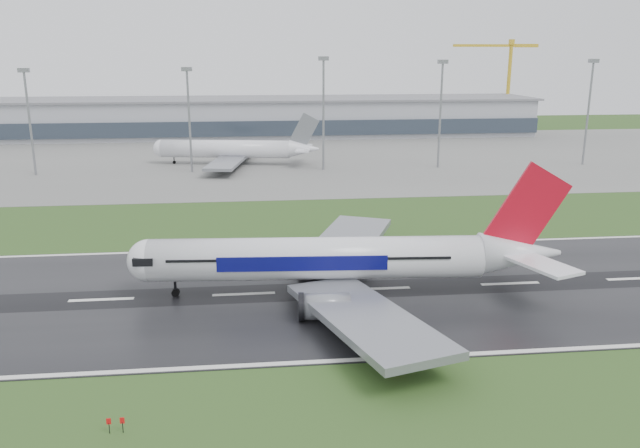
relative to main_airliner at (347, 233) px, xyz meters
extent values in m
plane|color=#274619|center=(-14.79, 1.36, -9.22)|extent=(520.00, 520.00, 0.00)
cube|color=black|center=(-14.79, 1.36, -9.17)|extent=(400.00, 45.00, 0.10)
cube|color=slate|center=(-14.79, 126.36, -9.18)|extent=(400.00, 130.00, 0.08)
cube|color=#93959D|center=(-14.79, 186.36, -1.72)|extent=(240.00, 36.00, 15.00)
cylinder|color=gray|center=(-74.89, 101.36, 5.14)|extent=(0.64, 0.64, 28.72)
cylinder|color=gray|center=(-30.73, 101.36, 5.23)|extent=(0.64, 0.64, 28.90)
cylinder|color=gray|center=(8.16, 101.36, 6.68)|extent=(0.64, 0.64, 31.80)
cylinder|color=gray|center=(43.46, 101.36, 6.20)|extent=(0.64, 0.64, 30.85)
cylinder|color=gray|center=(90.15, 101.36, 6.29)|extent=(0.64, 0.64, 31.03)
camera|label=1|loc=(-13.03, -84.55, 24.36)|focal=35.39mm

